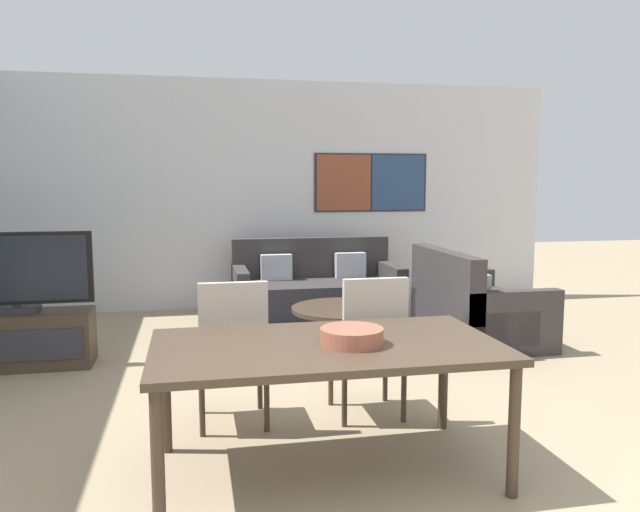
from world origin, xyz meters
name	(u,v)px	position (x,y,z in m)	size (l,w,h in m)	color
wall_back	(269,194)	(0.04, 5.22, 1.40)	(7.40, 0.09, 2.80)	silver
area_rug	(344,346)	(0.49, 3.10, 0.00)	(2.66, 1.94, 0.01)	#333D4C
tv_console	(18,340)	(-2.37, 3.01, 0.24)	(1.21, 0.44, 0.47)	#423326
television	(14,273)	(-2.37, 3.01, 0.81)	(1.25, 0.20, 0.68)	#2D2D33
sofa_main	(316,292)	(0.49, 4.51, 0.28)	(1.90, 0.92, 0.89)	#383333
sofa_side	(472,311)	(1.81, 3.13, 0.28)	(0.92, 1.46, 0.89)	#383333
coffee_table	(344,317)	(0.49, 3.10, 0.29)	(1.01, 1.01, 0.38)	#423326
dining_table	(326,354)	(-0.22, 0.61, 0.66)	(1.83, 1.01, 0.72)	#423326
dining_chair_left	(233,346)	(-0.67, 1.34, 0.53)	(0.46, 0.46, 0.96)	#B2A899
dining_chair_centre	(370,340)	(0.22, 1.32, 0.53)	(0.46, 0.46, 0.96)	#B2A899
fruit_bowl	(352,335)	(-0.10, 0.55, 0.77)	(0.33, 0.33, 0.09)	#995642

